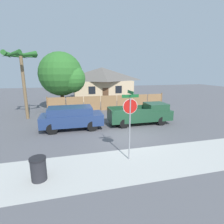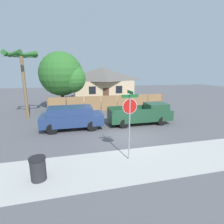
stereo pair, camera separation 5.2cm
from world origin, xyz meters
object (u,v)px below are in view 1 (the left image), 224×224
house (102,83)px  trash_bin (39,169)px  stop_sign (130,114)px  red_suv (72,117)px  oak_tree (63,75)px  orange_pickup (142,114)px  palm_tree (21,61)px

house → trash_bin: size_ratio=9.61×
stop_sign → red_suv: bearing=115.4°
house → red_suv: house is taller
house → stop_sign: size_ratio=2.73×
trash_bin → oak_tree: bearing=86.2°
orange_pickup → trash_bin: 9.78m
oak_tree → house: bearing=51.1°
oak_tree → trash_bin: (-0.91, -13.81, -3.48)m
house → orange_pickup: (0.64, -14.66, -1.72)m
palm_tree → stop_sign: size_ratio=1.74×
house → orange_pickup: size_ratio=1.82×
house → palm_tree: (-9.27, -10.47, 2.72)m
stop_sign → house: bearing=82.6°
oak_tree → stop_sign: oak_tree is taller
house → oak_tree: 9.41m
oak_tree → palm_tree: bearing=-136.7°
house → trash_bin: (-6.75, -21.04, -2.08)m
house → red_suv: size_ratio=2.06×
oak_tree → stop_sign: bearing=-75.7°
house → orange_pickup: bearing=-87.5°
orange_pickup → palm_tree: bearing=157.6°
house → stop_sign: (-2.52, -20.29, -0.18)m
oak_tree → orange_pickup: (6.49, -7.42, -3.12)m
palm_tree → trash_bin: 11.89m
red_suv → orange_pickup: (5.87, -0.00, -0.11)m
palm_tree → orange_pickup: 11.65m
red_suv → oak_tree: bearing=95.2°
palm_tree → red_suv: (4.04, -4.19, -4.34)m
house → trash_bin: house is taller
palm_tree → orange_pickup: (9.92, -4.19, -4.44)m
house → stop_sign: bearing=-97.1°
red_suv → trash_bin: (-1.52, -6.39, -0.47)m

